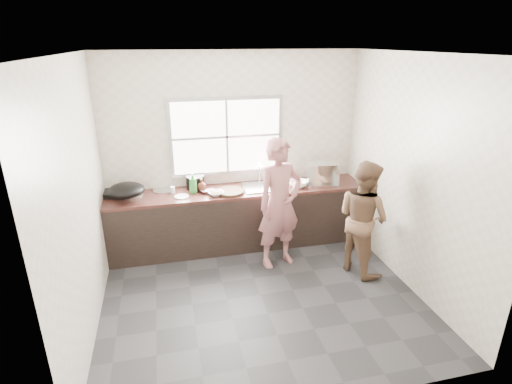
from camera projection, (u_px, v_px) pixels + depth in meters
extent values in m
cube|color=#28282A|center=(260.00, 295.00, 4.71)|extent=(3.60, 3.20, 0.01)
cube|color=silver|center=(262.00, 53.00, 3.74)|extent=(3.60, 3.20, 0.01)
cube|color=beige|center=(234.00, 150.00, 5.69)|extent=(3.60, 0.01, 2.70)
cube|color=silver|center=(79.00, 203.00, 3.84)|extent=(0.01, 3.20, 2.70)
cube|color=silver|center=(412.00, 175.00, 4.62)|extent=(0.01, 3.20, 2.70)
cube|color=silver|center=(317.00, 266.00, 2.77)|extent=(3.60, 0.01, 2.70)
cube|color=black|center=(239.00, 219.00, 5.74)|extent=(3.60, 0.62, 0.82)
cube|color=#3D1E19|center=(239.00, 191.00, 5.58)|extent=(3.60, 0.64, 0.04)
cube|color=silver|center=(263.00, 187.00, 5.65)|extent=(0.55, 0.45, 0.02)
cylinder|color=silver|center=(259.00, 173.00, 5.78)|extent=(0.02, 0.02, 0.30)
cube|color=#9EA0A5|center=(227.00, 137.00, 5.58)|extent=(1.60, 0.05, 1.10)
cube|color=white|center=(227.00, 137.00, 5.56)|extent=(1.50, 0.01, 1.00)
imported|color=#A46263|center=(279.00, 208.00, 5.12)|extent=(0.67, 0.53, 1.60)
imported|color=brown|center=(363.00, 218.00, 4.99)|extent=(0.76, 0.86, 1.47)
cylinder|color=black|center=(230.00, 192.00, 5.44)|extent=(0.50, 0.50, 0.04)
cube|color=#AEB0B5|center=(208.00, 190.00, 5.43)|extent=(0.21, 0.14, 0.01)
imported|color=silver|center=(216.00, 193.00, 5.36)|extent=(0.24, 0.24, 0.05)
imported|color=white|center=(298.00, 184.00, 5.67)|extent=(0.25, 0.25, 0.07)
imported|color=silver|center=(277.00, 190.00, 5.48)|extent=(0.24, 0.24, 0.06)
cylinder|color=black|center=(195.00, 182.00, 5.59)|extent=(0.32, 0.32, 0.18)
cylinder|color=silver|center=(182.00, 197.00, 5.30)|extent=(0.26, 0.26, 0.02)
imported|color=#297E2C|center=(193.00, 183.00, 5.40)|extent=(0.13, 0.13, 0.29)
imported|color=#422510|center=(192.00, 181.00, 5.60)|extent=(0.10, 0.10, 0.21)
imported|color=#3F170F|center=(201.00, 185.00, 5.49)|extent=(0.15, 0.15, 0.16)
cylinder|color=white|center=(173.00, 190.00, 5.42)|extent=(0.09, 0.09, 0.09)
cube|color=black|center=(116.00, 192.00, 5.40)|extent=(0.52, 0.52, 0.06)
ellipsoid|color=black|center=(126.00, 190.00, 5.13)|extent=(0.60, 0.60, 0.17)
cube|color=silver|center=(321.00, 174.00, 5.71)|extent=(0.47, 0.36, 0.33)
cylinder|color=#A9ACAF|center=(134.00, 195.00, 5.34)|extent=(0.25, 0.25, 0.01)
cylinder|color=#B7B9BE|center=(163.00, 190.00, 5.53)|extent=(0.30, 0.30, 0.01)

